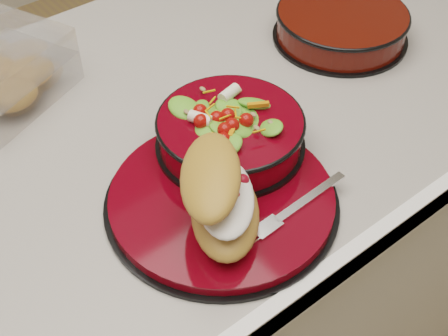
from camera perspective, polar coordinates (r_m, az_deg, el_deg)
island_counter at (r=1.32m, az=-1.90°, el=-9.13°), size 1.24×0.74×0.90m
dinner_plate at (r=0.82m, az=-0.14°, el=-2.85°), size 0.31×0.31×0.02m
salad_bowl at (r=0.86m, az=0.58°, el=3.70°), size 0.21×0.21×0.09m
croissant at (r=0.75m, az=-0.19°, el=-2.56°), size 0.16×0.19×0.09m
fork at (r=0.81m, az=6.75°, el=-3.45°), size 0.16×0.02×0.00m
pastry_box at (r=1.03m, az=-19.81°, el=7.92°), size 0.25×0.22×0.09m
extra_bowl at (r=1.14m, az=10.69°, el=12.82°), size 0.24×0.24×0.05m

